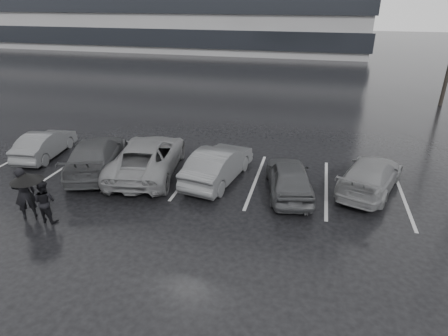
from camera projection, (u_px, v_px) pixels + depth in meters
ground at (227, 209)px, 13.24m from camera, size 160.00×160.00×0.00m
car_main at (289, 177)px, 14.04m from camera, size 2.29×4.07×1.31m
car_west_a at (218, 164)px, 15.04m from camera, size 2.16×4.41×1.39m
car_west_b at (148, 157)px, 15.64m from camera, size 3.31×5.67×1.48m
car_west_c at (97, 155)px, 15.92m from camera, size 3.45×5.26×1.42m
car_west_d at (45, 144)px, 17.36m from camera, size 1.72×3.80×1.21m
car_east at (371, 175)px, 14.30m from camera, size 3.11×4.67×1.26m
pedestrian_left at (24, 193)px, 12.37m from camera, size 0.79×0.78×1.84m
pedestrian_right at (45, 202)px, 12.23m from camera, size 0.76×0.61×1.48m
umbrella at (26, 177)px, 11.93m from camera, size 1.03×1.03×1.75m
stall_stripes at (223, 176)px, 15.62m from camera, size 19.72×5.00×0.00m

